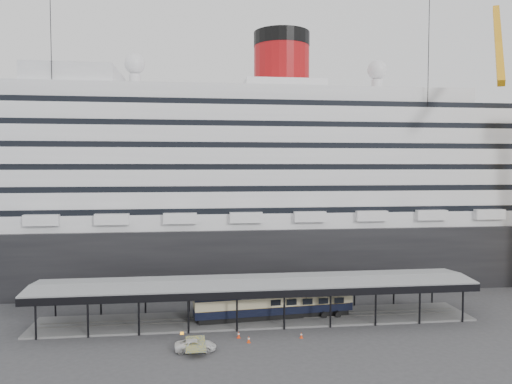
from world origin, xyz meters
TOP-DOWN VIEW (x-y plane):
  - ground at (0.00, 0.00)m, footprint 200.00×200.00m
  - cruise_ship at (0.05, 32.00)m, footprint 130.00×30.00m
  - platform_canopy at (0.00, 5.00)m, footprint 56.00×9.18m
  - port_truck at (-7.87, -4.93)m, footprint 4.47×2.11m
  - pullman_carriage at (2.29, 5.00)m, footprint 20.89×4.72m
  - traffic_cone_left at (-2.90, -1.44)m, footprint 0.48×0.48m
  - traffic_cone_mid at (-1.91, -3.12)m, footprint 0.46×0.46m
  - traffic_cone_right at (4.29, -2.38)m, footprint 0.38×0.38m

SIDE VIEW (x-z plane):
  - ground at x=0.00m, z-range 0.00..0.00m
  - traffic_cone_right at x=4.29m, z-range 0.00..0.69m
  - traffic_cone_left at x=-2.90m, z-range 0.00..0.77m
  - traffic_cone_mid at x=-1.91m, z-range 0.00..0.77m
  - port_truck at x=-7.87m, z-range 0.00..1.23m
  - platform_canopy at x=0.00m, z-range -0.29..5.01m
  - pullman_carriage at x=2.29m, z-range -7.69..12.66m
  - cruise_ship at x=0.05m, z-range -3.60..40.30m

